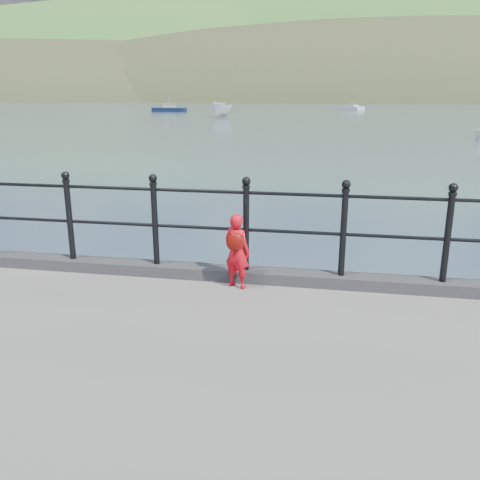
% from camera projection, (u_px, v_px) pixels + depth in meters
% --- Properties ---
extents(ground, '(600.00, 600.00, 0.00)m').
position_uv_depth(ground, '(205.00, 340.00, 7.09)').
color(ground, '#2D4251').
rests_on(ground, ground).
extents(kerb, '(60.00, 0.30, 0.15)m').
position_uv_depth(kerb, '(201.00, 272.00, 6.65)').
color(kerb, '#28282B').
rests_on(kerb, quay).
extents(railing, '(18.11, 0.11, 1.20)m').
position_uv_depth(railing, '(200.00, 216.00, 6.44)').
color(railing, black).
rests_on(railing, kerb).
extents(far_shore, '(830.00, 200.00, 156.00)m').
position_uv_depth(far_shore, '(416.00, 151.00, 232.66)').
color(far_shore, '#333A21').
rests_on(far_shore, ground).
extents(child, '(0.40, 0.35, 0.94)m').
position_uv_depth(child, '(237.00, 250.00, 6.20)').
color(child, red).
rests_on(child, quay).
extents(launch_white, '(2.93, 5.70, 2.10)m').
position_uv_depth(launch_white, '(221.00, 109.00, 68.18)').
color(launch_white, silver).
rests_on(launch_white, ground).
extents(sailboat_left, '(6.06, 2.49, 8.39)m').
position_uv_depth(sailboat_left, '(169.00, 110.00, 87.75)').
color(sailboat_left, '#0E1833').
rests_on(sailboat_left, ground).
extents(sailboat_deep, '(4.21, 5.28, 7.94)m').
position_uv_depth(sailboat_deep, '(353.00, 108.00, 95.85)').
color(sailboat_deep, white).
rests_on(sailboat_deep, ground).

